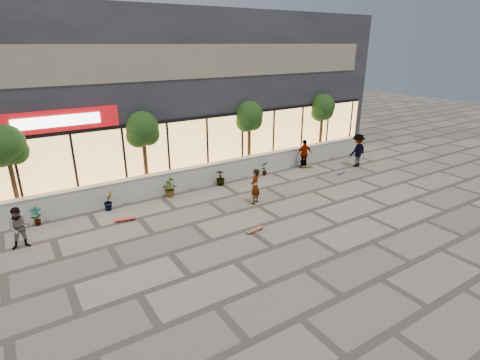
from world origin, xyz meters
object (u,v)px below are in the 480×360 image
skater_center (255,186)px  skateboard_center (255,230)px  skateboard_right_far (341,172)px  skater_right_near (304,154)px  skateboard_right_near (307,166)px  tree_midwest (143,131)px  tree_mideast (249,118)px  tree_east (323,109)px  tree_west (6,148)px  skateboard_left (125,219)px  skater_right_far (357,150)px  skater_left (20,228)px

skater_center → skateboard_center: (-1.54, -2.23, -0.74)m
skateboard_center → skateboard_right_far: skateboard_center is taller
skater_right_near → skater_center: bearing=38.7°
skateboard_center → skateboard_right_near: (7.04, 4.84, -0.00)m
tree_midwest → skater_center: 5.85m
tree_mideast → tree_east: size_ratio=1.00×
tree_mideast → skateboard_right_far: 5.94m
tree_west → skater_center: 10.18m
skateboard_right_far → tree_midwest: bearing=144.2°
skater_right_near → tree_east: bearing=-139.8°
tree_midwest → skateboard_right_near: tree_midwest is taller
tree_east → skateboard_right_near: 4.08m
skateboard_center → skateboard_right_far: bearing=14.0°
tree_mideast → skater_center: tree_mideast is taller
tree_west → skateboard_left: 5.33m
tree_west → skater_right_far: bearing=-9.5°
tree_midwest → tree_mideast: bearing=0.0°
skater_center → skateboard_right_far: (6.45, 0.82, -0.75)m
skater_left → skater_right_far: skater_right_far is taller
skater_right_far → skateboard_left: bearing=-4.7°
skater_right_near → skateboard_center: size_ratio=2.00×
skateboard_left → skateboard_right_near: (10.99, 1.21, -0.01)m
tree_mideast → skateboard_right_far: (4.00, -3.29, -2.91)m
skater_right_far → skater_right_near: bearing=-32.0°
skateboard_left → skater_center: bearing=-2.0°
tree_midwest → tree_mideast: size_ratio=1.00×
tree_east → skater_left: 17.48m
tree_mideast → tree_east: bearing=0.0°
skater_center → skateboard_right_far: skater_center is taller
skateboard_left → skateboard_right_near: skateboard_left is taller
tree_midwest → skater_left: tree_midwest is taller
tree_west → skateboard_center: 10.25m
tree_midwest → skater_left: 6.68m
tree_east → skateboard_right_far: bearing=-114.5°
tree_midwest → skater_left: (-5.60, -2.88, -2.21)m
tree_west → skater_left: 3.63m
skater_right_near → skater_right_far: bearing=163.9°
tree_west → skateboard_left: (3.56, -2.71, -2.90)m
tree_west → skater_left: tree_west is taller
tree_midwest → skateboard_center: tree_midwest is taller
skateboard_right_near → skater_left: bearing=-158.1°
tree_east → skateboard_right_far: 4.65m
tree_west → tree_midwest: (5.50, 0.00, 0.00)m
tree_east → skateboard_right_far: size_ratio=5.32×
tree_west → tree_east: bearing=0.0°
tree_east → skater_left: tree_east is taller
tree_west → tree_mideast: same height
tree_west → skateboard_center: (7.51, -6.34, -2.90)m
tree_east → skater_right_far: size_ratio=2.03×
tree_west → skater_right_far: tree_west is taller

